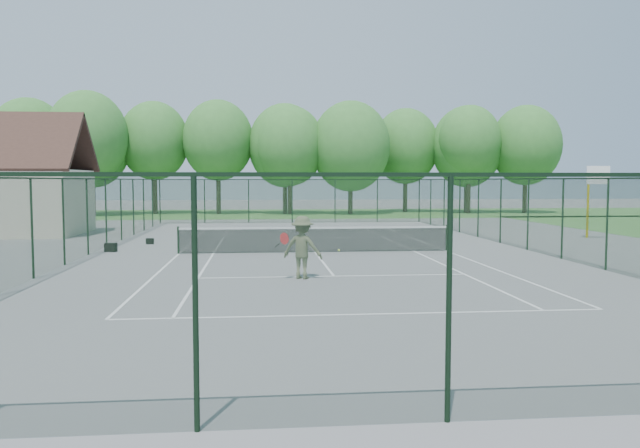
% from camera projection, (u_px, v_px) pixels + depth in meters
% --- Properties ---
extents(ground, '(140.00, 140.00, 0.00)m').
position_uv_depth(ground, '(315.00, 252.00, 25.45)').
color(ground, slate).
rests_on(ground, ground).
extents(grass_far, '(80.00, 16.00, 0.01)m').
position_uv_depth(grass_far, '(285.00, 214.00, 55.23)').
color(grass_far, '#498739').
rests_on(grass_far, ground).
extents(court_lines, '(11.05, 23.85, 0.01)m').
position_uv_depth(court_lines, '(315.00, 252.00, 25.45)').
color(court_lines, white).
rests_on(court_lines, ground).
extents(tennis_net, '(11.08, 0.08, 1.10)m').
position_uv_depth(tennis_net, '(315.00, 238.00, 25.41)').
color(tennis_net, black).
rests_on(tennis_net, ground).
extents(fence_enclosure, '(18.05, 36.05, 3.02)m').
position_uv_depth(fence_enclosure, '(315.00, 214.00, 25.34)').
color(fence_enclosure, '#1A351E').
rests_on(fence_enclosure, ground).
extents(utility_building, '(8.60, 6.27, 6.63)m').
position_uv_depth(utility_building, '(4.00, 177.00, 33.62)').
color(utility_building, '#EDE1C4').
rests_on(utility_building, ground).
extents(tree_line_far, '(39.40, 6.40, 9.70)m').
position_uv_depth(tree_line_far, '(285.00, 146.00, 54.82)').
color(tree_line_far, '#3E2C20').
rests_on(tree_line_far, ground).
extents(basketball_goal, '(1.20, 1.43, 3.65)m').
position_uv_depth(basketball_goal, '(594.00, 188.00, 31.30)').
color(basketball_goal, '#CDAC04').
rests_on(basketball_goal, ground).
extents(sports_bag_a, '(0.52, 0.39, 0.37)m').
position_uv_depth(sports_bag_a, '(111.00, 247.00, 25.62)').
color(sports_bag_a, black).
rests_on(sports_bag_a, ground).
extents(sports_bag_b, '(0.36, 0.24, 0.27)m').
position_uv_depth(sports_bag_b, '(150.00, 241.00, 28.69)').
color(sports_bag_b, black).
rests_on(sports_bag_b, ground).
extents(tennis_player, '(2.06, 1.13, 1.87)m').
position_uv_depth(tennis_player, '(302.00, 247.00, 18.58)').
color(tennis_player, '#52573C').
rests_on(tennis_player, ground).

